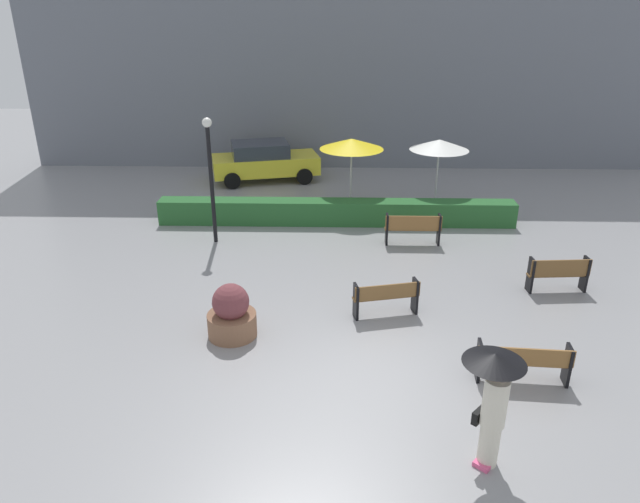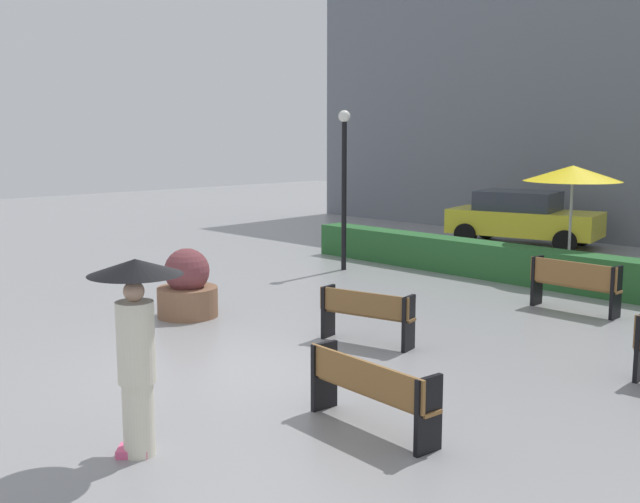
{
  "view_description": "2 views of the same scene",
  "coord_description": "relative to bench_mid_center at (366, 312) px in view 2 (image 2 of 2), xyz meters",
  "views": [
    {
      "loc": [
        -0.93,
        -9.57,
        6.76
      ],
      "look_at": [
        -1.27,
        3.78,
        0.99
      ],
      "focal_mm": 32.66,
      "sensor_mm": 36.0,
      "label": 1
    },
    {
      "loc": [
        8.16,
        -6.13,
        3.24
      ],
      "look_at": [
        -1.01,
        2.62,
        1.27
      ],
      "focal_mm": 43.17,
      "sensor_mm": 36.0,
      "label": 2
    }
  ],
  "objects": [
    {
      "name": "planter_pot",
      "position": [
        -3.42,
        -0.97,
        0.02
      ],
      "size": [
        1.07,
        1.07,
        1.22
      ],
      "color": "brown",
      "rests_on": "ground"
    },
    {
      "name": "bench_mid_center",
      "position": [
        0.0,
        0.0,
        0.0
      ],
      "size": [
        1.57,
        0.67,
        0.84
      ],
      "color": "brown",
      "rests_on": "ground"
    },
    {
      "name": "hedge_strip",
      "position": [
        -1.15,
        6.05,
        -0.11
      ],
      "size": [
        11.59,
        0.7,
        0.79
      ],
      "primitive_type": "cube",
      "color": "#28602D",
      "rests_on": "ground"
    },
    {
      "name": "patio_umbrella_yellow",
      "position": [
        -0.66,
        7.43,
        1.83
      ],
      "size": [
        2.16,
        2.16,
        2.52
      ],
      "color": "silver",
      "rests_on": "ground"
    },
    {
      "name": "pedestrian_with_umbrella",
      "position": [
        1.21,
        -4.67,
        0.79
      ],
      "size": [
        0.95,
        0.95,
        2.0
      ],
      "color": "silver",
      "rests_on": "ground"
    },
    {
      "name": "parked_car",
      "position": [
        -4.06,
        10.98,
        0.31
      ],
      "size": [
        4.49,
        2.74,
        1.57
      ],
      "color": "yellow",
      "rests_on": "ground"
    },
    {
      "name": "bench_back_row",
      "position": [
        1.13,
        4.32,
        0.05
      ],
      "size": [
        1.67,
        0.35,
        0.93
      ],
      "color": "olive",
      "rests_on": "ground"
    },
    {
      "name": "bench_near_right",
      "position": [
        2.41,
        -2.52,
        -0.02
      ],
      "size": [
        1.79,
        0.49,
        0.81
      ],
      "color": "olive",
      "rests_on": "ground"
    },
    {
      "name": "lamp_post",
      "position": [
        -4.82,
        4.4,
        1.81
      ],
      "size": [
        0.28,
        0.28,
        3.75
      ],
      "color": "black",
      "rests_on": "ground"
    },
    {
      "name": "ground_plane",
      "position": [
        -0.3,
        -2.35,
        -0.5
      ],
      "size": [
        60.0,
        60.0,
        0.0
      ],
      "primitive_type": "plane",
      "color": "gray"
    }
  ]
}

